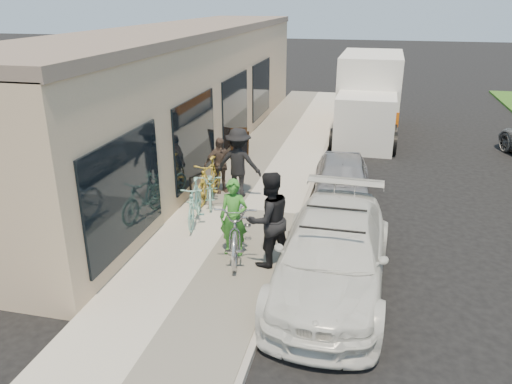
{
  "coord_description": "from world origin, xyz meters",
  "views": [
    {
      "loc": [
        1.05,
        -8.15,
        5.12
      ],
      "look_at": [
        -1.33,
        1.95,
        1.05
      ],
      "focal_mm": 35.0,
      "sensor_mm": 36.0,
      "label": 1
    }
  ],
  "objects_px": {
    "sedan_white": "(332,254)",
    "man_standing": "(269,219)",
    "moving_truck": "(369,99)",
    "sandwich_board": "(240,144)",
    "woman_rider": "(234,218)",
    "sedan_silver": "(342,181)",
    "tandem_bike": "(238,224)",
    "cruiser_bike_a": "(195,202)",
    "cruiser_bike_b": "(210,187)",
    "bystander_a": "(238,163)",
    "cruiser_bike_c": "(209,179)",
    "bike_rack": "(197,186)",
    "bystander_b": "(220,165)"
  },
  "relations": [
    {
      "from": "sandwich_board",
      "to": "cruiser_bike_c",
      "type": "distance_m",
      "value": 3.68
    },
    {
      "from": "man_standing",
      "to": "cruiser_bike_c",
      "type": "distance_m",
      "value": 3.75
    },
    {
      "from": "bike_rack",
      "to": "sandwich_board",
      "type": "relative_size",
      "value": 0.83
    },
    {
      "from": "sedan_white",
      "to": "cruiser_bike_a",
      "type": "distance_m",
      "value": 3.85
    },
    {
      "from": "bike_rack",
      "to": "bystander_b",
      "type": "relative_size",
      "value": 0.51
    },
    {
      "from": "sedan_silver",
      "to": "tandem_bike",
      "type": "xyz_separation_m",
      "value": [
        -1.87,
        -3.47,
        0.13
      ]
    },
    {
      "from": "sedan_silver",
      "to": "moving_truck",
      "type": "xyz_separation_m",
      "value": [
        0.44,
        7.78,
        0.72
      ]
    },
    {
      "from": "cruiser_bike_b",
      "to": "bystander_a",
      "type": "bearing_deg",
      "value": 26.0
    },
    {
      "from": "sandwich_board",
      "to": "bystander_a",
      "type": "distance_m",
      "value": 3.45
    },
    {
      "from": "cruiser_bike_a",
      "to": "bystander_b",
      "type": "relative_size",
      "value": 1.12
    },
    {
      "from": "moving_truck",
      "to": "tandem_bike",
      "type": "height_order",
      "value": "moving_truck"
    },
    {
      "from": "cruiser_bike_b",
      "to": "bystander_b",
      "type": "height_order",
      "value": "bystander_b"
    },
    {
      "from": "sedan_white",
      "to": "cruiser_bike_b",
      "type": "distance_m",
      "value": 4.63
    },
    {
      "from": "sandwich_board",
      "to": "cruiser_bike_c",
      "type": "height_order",
      "value": "cruiser_bike_c"
    },
    {
      "from": "tandem_bike",
      "to": "sedan_silver",
      "type": "bearing_deg",
      "value": 49.82
    },
    {
      "from": "sedan_white",
      "to": "moving_truck",
      "type": "xyz_separation_m",
      "value": [
        0.31,
        11.98,
        0.64
      ]
    },
    {
      "from": "woman_rider",
      "to": "bike_rack",
      "type": "bearing_deg",
      "value": 127.92
    },
    {
      "from": "man_standing",
      "to": "cruiser_bike_a",
      "type": "xyz_separation_m",
      "value": [
        -2.08,
        1.51,
        -0.45
      ]
    },
    {
      "from": "sandwich_board",
      "to": "man_standing",
      "type": "xyz_separation_m",
      "value": [
        2.38,
        -6.68,
        0.48
      ]
    },
    {
      "from": "tandem_bike",
      "to": "sandwich_board",
      "type": "bearing_deg",
      "value": 92.91
    },
    {
      "from": "tandem_bike",
      "to": "cruiser_bike_c",
      "type": "bearing_deg",
      "value": 107.73
    },
    {
      "from": "sedan_white",
      "to": "bystander_b",
      "type": "distance_m",
      "value": 5.18
    },
    {
      "from": "sandwich_board",
      "to": "cruiser_bike_b",
      "type": "xyz_separation_m",
      "value": [
        0.27,
        -3.89,
        -0.06
      ]
    },
    {
      "from": "sedan_silver",
      "to": "woman_rider",
      "type": "bearing_deg",
      "value": -121.86
    },
    {
      "from": "cruiser_bike_a",
      "to": "cruiser_bike_b",
      "type": "relative_size",
      "value": 1.06
    },
    {
      "from": "sedan_white",
      "to": "bystander_a",
      "type": "distance_m",
      "value": 4.67
    },
    {
      "from": "bike_rack",
      "to": "man_standing",
      "type": "height_order",
      "value": "man_standing"
    },
    {
      "from": "sedan_white",
      "to": "man_standing",
      "type": "height_order",
      "value": "man_standing"
    },
    {
      "from": "sedan_white",
      "to": "cruiser_bike_c",
      "type": "relative_size",
      "value": 2.75
    },
    {
      "from": "woman_rider",
      "to": "cruiser_bike_a",
      "type": "xyz_separation_m",
      "value": [
        -1.31,
        1.27,
        -0.3
      ]
    },
    {
      "from": "cruiser_bike_a",
      "to": "cruiser_bike_b",
      "type": "height_order",
      "value": "cruiser_bike_a"
    },
    {
      "from": "sedan_silver",
      "to": "man_standing",
      "type": "relative_size",
      "value": 1.92
    },
    {
      "from": "cruiser_bike_b",
      "to": "man_standing",
      "type": "bearing_deg",
      "value": -71.25
    },
    {
      "from": "tandem_bike",
      "to": "bystander_a",
      "type": "xyz_separation_m",
      "value": [
        -0.8,
        2.99,
        0.31
      ]
    },
    {
      "from": "bystander_b",
      "to": "tandem_bike",
      "type": "bearing_deg",
      "value": -106.24
    },
    {
      "from": "sedan_white",
      "to": "moving_truck",
      "type": "bearing_deg",
      "value": 89.83
    },
    {
      "from": "sedan_white",
      "to": "woman_rider",
      "type": "bearing_deg",
      "value": 165.01
    },
    {
      "from": "man_standing",
      "to": "sedan_white",
      "type": "bearing_deg",
      "value": 122.3
    },
    {
      "from": "tandem_bike",
      "to": "cruiser_bike_a",
      "type": "bearing_deg",
      "value": 128.26
    },
    {
      "from": "cruiser_bike_c",
      "to": "tandem_bike",
      "type": "bearing_deg",
      "value": -58.72
    },
    {
      "from": "bike_rack",
      "to": "cruiser_bike_b",
      "type": "distance_m",
      "value": 0.35
    },
    {
      "from": "bike_rack",
      "to": "cruiser_bike_b",
      "type": "xyz_separation_m",
      "value": [
        0.32,
        0.12,
        -0.05
      ]
    },
    {
      "from": "sandwich_board",
      "to": "cruiser_bike_c",
      "type": "bearing_deg",
      "value": -109.2
    },
    {
      "from": "cruiser_bike_a",
      "to": "bystander_a",
      "type": "bearing_deg",
      "value": 62.51
    },
    {
      "from": "sandwich_board",
      "to": "woman_rider",
      "type": "height_order",
      "value": "woman_rider"
    },
    {
      "from": "cruiser_bike_a",
      "to": "cruiser_bike_b",
      "type": "xyz_separation_m",
      "value": [
        -0.03,
        1.28,
        -0.09
      ]
    },
    {
      "from": "sedan_silver",
      "to": "moving_truck",
      "type": "height_order",
      "value": "moving_truck"
    },
    {
      "from": "moving_truck",
      "to": "bystander_a",
      "type": "height_order",
      "value": "moving_truck"
    },
    {
      "from": "cruiser_bike_b",
      "to": "woman_rider",
      "type": "bearing_deg",
      "value": -80.6
    },
    {
      "from": "sandwich_board",
      "to": "tandem_bike",
      "type": "bearing_deg",
      "value": -97.09
    }
  ]
}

